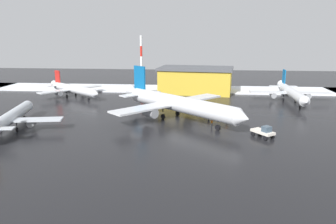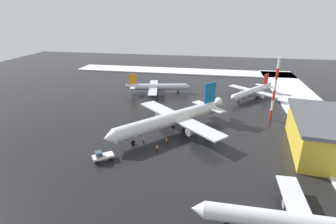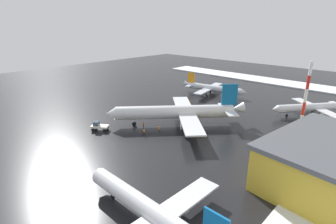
{
  "view_description": "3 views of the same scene",
  "coord_description": "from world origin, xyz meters",
  "views": [
    {
      "loc": [
        -13.57,
        68.57,
        19.76
      ],
      "look_at": [
        -7.11,
        -0.38,
        3.31
      ],
      "focal_mm": 35.0,
      "sensor_mm": 36.0,
      "label": 1
    },
    {
      "loc": [
        -73.94,
        -17.94,
        31.94
      ],
      "look_at": [
        -2.87,
        -4.95,
        3.49
      ],
      "focal_mm": 28.0,
      "sensor_mm": 36.0,
      "label": 2
    },
    {
      "loc": [
        -61.48,
        -53.0,
        27.77
      ],
      "look_at": [
        -9.07,
        -3.52,
        3.11
      ],
      "focal_mm": 28.0,
      "sensor_mm": 36.0,
      "label": 3
    }
  ],
  "objects": [
    {
      "name": "snow_bank_right",
      "position": [
        67.0,
        0.0,
        0.23
      ],
      "size": [
        14.0,
        116.0,
        0.47
      ],
      "primitive_type": "cube",
      "color": "white",
      "rests_on": "ground_plane"
    },
    {
      "name": "airplane_far_rear",
      "position": [
        -8.64,
        -7.06,
        3.85
      ],
      "size": [
        31.55,
        30.04,
        11.66
      ],
      "rotation": [
        0.0,
        0.0,
        2.4
      ],
      "color": "silver",
      "rests_on": "ground_plane"
    },
    {
      "name": "airplane_parked_portside",
      "position": [
        -41.28,
        -30.48,
        2.85
      ],
      "size": [
        23.91,
        28.93,
        8.61
      ],
      "rotation": [
        0.0,
        0.0,
        1.56
      ],
      "color": "silver",
      "rests_on": "ground_plane"
    },
    {
      "name": "antenna_mast",
      "position": [
        4.75,
        -35.59,
        9.72
      ],
      "size": [
        0.7,
        0.7,
        19.43
      ],
      "color": "red",
      "rests_on": "ground_plane"
    },
    {
      "name": "ground_crew_by_nose_gear",
      "position": [
        -16.67,
        -1.22,
        0.97
      ],
      "size": [
        0.36,
        0.36,
        1.71
      ],
      "rotation": [
        0.0,
        0.0,
        2.74
      ],
      "color": "black",
      "rests_on": "ground_plane"
    },
    {
      "name": "airplane_foreground_jet",
      "position": [
        26.01,
        4.78,
        2.62
      ],
      "size": [
        22.22,
        26.56,
        7.93
      ],
      "rotation": [
        0.0,
        0.0,
        4.91
      ],
      "color": "silver",
      "rests_on": "ground_plane"
    },
    {
      "name": "ground_crew_beside_wing",
      "position": [
        -16.16,
        -7.0,
        0.97
      ],
      "size": [
        0.36,
        0.36,
        1.71
      ],
      "rotation": [
        0.0,
        0.0,
        2.48
      ],
      "color": "black",
      "rests_on": "ground_plane"
    },
    {
      "name": "cargo_hangar",
      "position": [
        -12.64,
        -44.52,
        4.44
      ],
      "size": [
        26.65,
        17.94,
        8.8
      ],
      "rotation": [
        0.0,
        0.0,
        -0.12
      ],
      "color": "gold",
      "rests_on": "ground_plane"
    },
    {
      "name": "ground_crew_mid_apron",
      "position": [
        -20.31,
        -5.54,
        0.97
      ],
      "size": [
        0.36,
        0.36,
        1.71
      ],
      "rotation": [
        0.0,
        0.0,
        0.57
      ],
      "color": "black",
      "rests_on": "ground_plane"
    },
    {
      "name": "ground_plane",
      "position": [
        0.0,
        0.0,
        0.0
      ],
      "size": [
        240.0,
        240.0,
        0.0
      ],
      "primitive_type": "plane",
      "color": "black"
    },
    {
      "name": "pushback_tug",
      "position": [
        -26.5,
        5.8,
        1.28
      ],
      "size": [
        4.52,
        5.0,
        2.5
      ],
      "rotation": [
        0.0,
        0.0,
        2.21
      ],
      "color": "silver",
      "rests_on": "ground_plane"
    },
    {
      "name": "airplane_parked_starboard",
      "position": [
        26.51,
        -32.34,
        2.6
      ],
      "size": [
        22.21,
        19.84,
        7.86
      ],
      "rotation": [
        0.0,
        0.0,
        2.48
      ],
      "color": "silver",
      "rests_on": "ground_plane"
    }
  ]
}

